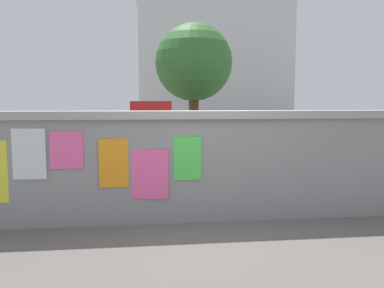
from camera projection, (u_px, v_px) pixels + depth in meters
name	position (u px, v px, depth m)	size (l,w,h in m)	color
ground	(168.00, 153.00, 14.06)	(60.00, 60.00, 0.00)	#605B56
poster_wall	(198.00, 165.00, 6.07)	(8.40, 0.42, 1.70)	gray
auto_rickshaw_truck	(184.00, 132.00, 12.31)	(3.65, 1.62, 1.85)	black
motorcycle	(69.00, 156.00, 9.99)	(1.87, 0.70, 0.87)	black
bicycle_near	(84.00, 181.00, 7.37)	(1.66, 0.58, 0.95)	black
bicycle_far	(310.00, 162.00, 9.70)	(1.68, 0.52, 0.95)	black
person_walking	(230.00, 150.00, 6.97)	(0.36, 0.36, 1.62)	#338CBF
tree_roadside	(194.00, 63.00, 14.91)	(2.91, 2.91, 4.76)	brown
building_background	(211.00, 61.00, 25.90)	(9.61, 6.11, 8.94)	silver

